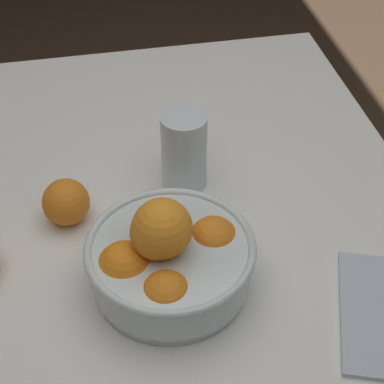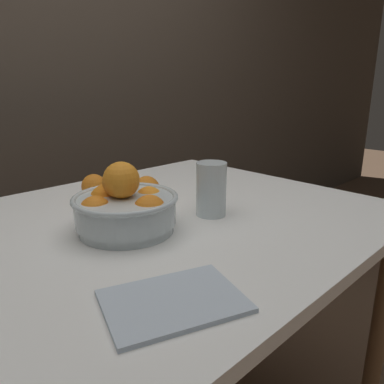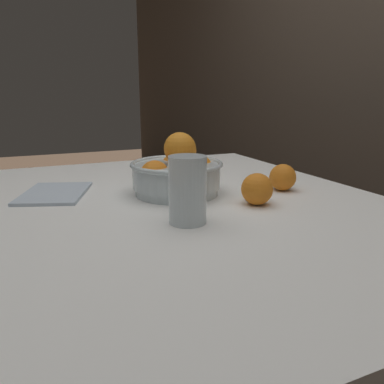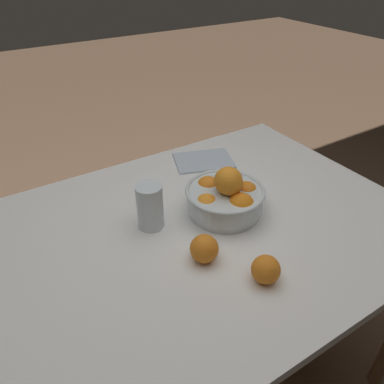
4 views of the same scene
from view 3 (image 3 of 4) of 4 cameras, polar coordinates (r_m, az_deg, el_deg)
name	(u,v)px [view 3 (image 3 of 4)]	position (r m, az deg, el deg)	size (l,w,h in m)	color
dining_table	(194,231)	(0.96, 0.27, -5.99)	(1.22, 0.93, 0.77)	white
fruit_bowl	(178,172)	(0.97, -2.18, 3.06)	(0.24, 0.24, 0.16)	silver
juice_glass	(188,194)	(0.75, -0.67, -0.33)	(0.08, 0.08, 0.14)	#F4A314
orange_loose_near_bowl	(257,189)	(0.90, 9.88, 0.45)	(0.08, 0.08, 0.08)	orange
orange_loose_front	(283,177)	(1.04, 13.65, 2.20)	(0.07, 0.07, 0.07)	orange
napkin	(55,193)	(1.04, -20.18, -0.16)	(0.21, 0.15, 0.01)	silver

